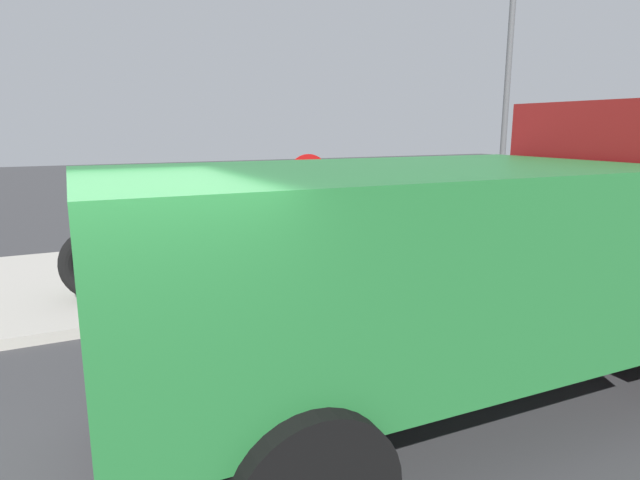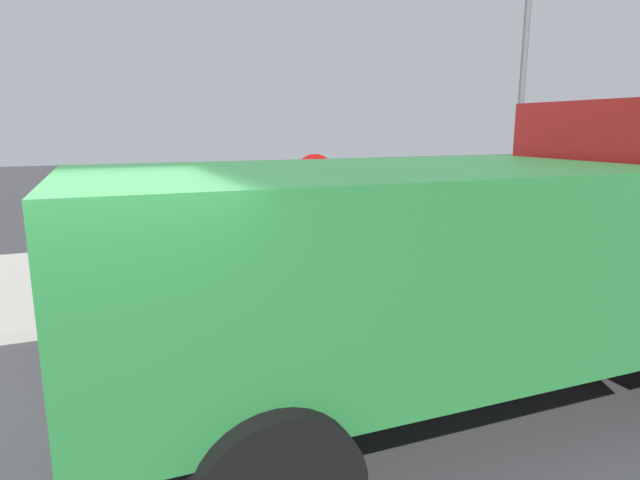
% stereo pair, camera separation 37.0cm
% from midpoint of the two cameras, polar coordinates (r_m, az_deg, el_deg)
% --- Properties ---
extents(sidewalk_curb, '(36.00, 5.00, 0.15)m').
position_cam_midpoint_polar(sidewalk_curb, '(10.33, -26.66, -4.36)').
color(sidewalk_curb, '#ADA89E').
rests_on(sidewalk_curb, ground).
extents(fire_hydrant, '(0.27, 0.61, 0.81)m').
position_cam_midpoint_polar(fire_hydrant, '(9.45, -23.72, -2.36)').
color(fire_hydrant, '#2D8438').
rests_on(fire_hydrant, sidewalk_curb).
extents(loose_tire, '(1.14, 0.55, 1.11)m').
position_cam_midpoint_polar(loose_tire, '(8.90, -23.55, -2.34)').
color(loose_tire, black).
rests_on(loose_tire, sidewalk_curb).
extents(stop_sign, '(0.76, 0.08, 2.14)m').
position_cam_midpoint_polar(stop_sign, '(9.09, -2.45, 4.90)').
color(stop_sign, gray).
rests_on(stop_sign, sidewalk_curb).
extents(dump_truck_green, '(7.06, 2.95, 3.00)m').
position_cam_midpoint_polar(dump_truck_green, '(5.43, 16.13, -0.55)').
color(dump_truck_green, '#237033').
rests_on(dump_truck_green, ground).
extents(street_light_pole, '(0.12, 0.12, 5.75)m').
position_cam_midpoint_polar(street_light_pole, '(12.04, 18.07, 12.66)').
color(street_light_pole, '#595B5E').
rests_on(street_light_pole, sidewalk_curb).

